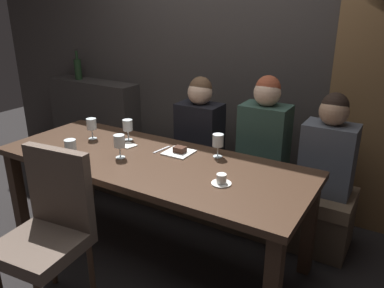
% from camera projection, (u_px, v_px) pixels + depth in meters
% --- Properties ---
extents(ground, '(9.00, 9.00, 0.00)m').
position_uv_depth(ground, '(154.00, 250.00, 2.86)').
color(ground, black).
extents(back_wall_tiled, '(6.00, 0.12, 3.00)m').
position_uv_depth(back_wall_tiled, '(231.00, 32.00, 3.31)').
color(back_wall_tiled, '#383330').
rests_on(back_wall_tiled, ground).
extents(back_counter, '(1.10, 0.28, 0.95)m').
position_uv_depth(back_counter, '(96.00, 123.00, 4.28)').
color(back_counter, '#2F2B29').
rests_on(back_counter, ground).
extents(dining_table, '(2.20, 0.84, 0.74)m').
position_uv_depth(dining_table, '(150.00, 171.00, 2.63)').
color(dining_table, '#342217').
rests_on(dining_table, ground).
extents(banquette_bench, '(2.50, 0.44, 0.45)m').
position_uv_depth(banquette_bench, '(200.00, 186.00, 3.34)').
color(banquette_bench, '#4A3C2E').
rests_on(banquette_bench, ground).
extents(chair_near_side, '(0.48, 0.48, 0.98)m').
position_uv_depth(chair_near_side, '(49.00, 224.00, 2.17)').
color(chair_near_side, '#3D281C').
rests_on(chair_near_side, ground).
extents(diner_redhead, '(0.36, 0.24, 0.74)m').
position_uv_depth(diner_redhead, '(200.00, 124.00, 3.14)').
color(diner_redhead, black).
rests_on(diner_redhead, banquette_bench).
extents(diner_bearded, '(0.36, 0.24, 0.80)m').
position_uv_depth(diner_bearded, '(265.00, 131.00, 2.88)').
color(diner_bearded, '#2D473D').
rests_on(diner_bearded, banquette_bench).
extents(diner_far_end, '(0.36, 0.24, 0.73)m').
position_uv_depth(diner_far_end, '(329.00, 147.00, 2.66)').
color(diner_far_end, '#4C515B').
rests_on(diner_far_end, banquette_bench).
extents(wine_bottle_dark_red, '(0.08, 0.08, 0.33)m').
position_uv_depth(wine_bottle_dark_red, '(78.00, 68.00, 4.14)').
color(wine_bottle_dark_red, black).
rests_on(wine_bottle_dark_red, back_counter).
extents(wine_glass_end_right, '(0.08, 0.08, 0.16)m').
position_uv_depth(wine_glass_end_right, '(71.00, 147.00, 2.49)').
color(wine_glass_end_right, silver).
rests_on(wine_glass_end_right, dining_table).
extents(wine_glass_far_right, '(0.08, 0.08, 0.16)m').
position_uv_depth(wine_glass_far_right, '(218.00, 141.00, 2.60)').
color(wine_glass_far_right, silver).
rests_on(wine_glass_far_right, dining_table).
extents(wine_glass_end_left, '(0.08, 0.08, 0.16)m').
position_uv_depth(wine_glass_end_left, '(119.00, 142.00, 2.58)').
color(wine_glass_end_left, silver).
rests_on(wine_glass_end_left, dining_table).
extents(wine_glass_center_back, '(0.08, 0.08, 0.16)m').
position_uv_depth(wine_glass_center_back, '(128.00, 126.00, 2.92)').
color(wine_glass_center_back, silver).
rests_on(wine_glass_center_back, dining_table).
extents(wine_glass_near_left, '(0.08, 0.08, 0.16)m').
position_uv_depth(wine_glass_near_left, '(91.00, 124.00, 2.95)').
color(wine_glass_near_left, silver).
rests_on(wine_glass_near_left, dining_table).
extents(espresso_cup, '(0.12, 0.12, 0.06)m').
position_uv_depth(espresso_cup, '(221.00, 180.00, 2.23)').
color(espresso_cup, white).
rests_on(espresso_cup, dining_table).
extents(dessert_plate, '(0.19, 0.19, 0.05)m').
position_uv_depth(dessert_plate, '(179.00, 151.00, 2.69)').
color(dessert_plate, white).
rests_on(dessert_plate, dining_table).
extents(fork_on_table, '(0.04, 0.17, 0.01)m').
position_uv_depth(fork_on_table, '(162.00, 150.00, 2.76)').
color(fork_on_table, silver).
rests_on(fork_on_table, dining_table).
extents(folded_napkin, '(0.13, 0.12, 0.01)m').
position_uv_depth(folded_napkin, '(128.00, 145.00, 2.83)').
color(folded_napkin, silver).
rests_on(folded_napkin, dining_table).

